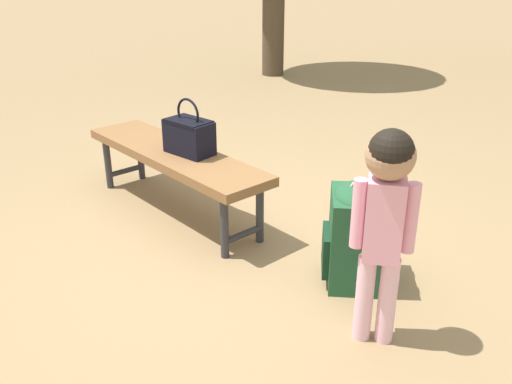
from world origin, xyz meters
name	(u,v)px	position (x,y,z in m)	size (l,w,h in m)	color
ground_plane	(229,249)	(0.00, 0.00, 0.00)	(40.00, 40.00, 0.00)	#8C704C
park_bench	(174,159)	(-0.64, -0.10, 0.39)	(1.65, 0.79, 0.45)	brown
handbag	(189,135)	(-0.54, -0.03, 0.58)	(0.36, 0.29, 0.37)	black
child_standing	(385,206)	(1.08, 0.24, 0.69)	(0.21, 0.23, 1.03)	#E5B2C6
backpack_large	(354,232)	(0.62, 0.45, 0.30)	(0.44, 0.41, 0.59)	#1E4C2D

